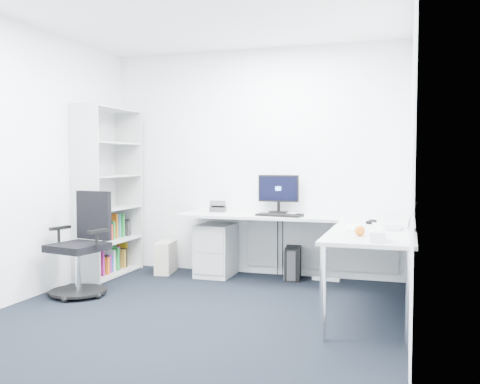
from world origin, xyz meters
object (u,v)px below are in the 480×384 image
(bookshelf, at_px, (108,192))
(laptop, at_px, (389,216))
(task_chair, at_px, (77,244))
(monitor, at_px, (278,193))
(l_desk, at_px, (286,254))

(bookshelf, height_order, laptop, bookshelf)
(task_chair, xyz_separation_m, monitor, (1.73, 1.46, 0.46))
(bookshelf, xyz_separation_m, laptop, (3.24, -0.63, -0.12))
(monitor, relative_size, laptop, 1.42)
(laptop, bearing_deg, task_chair, -169.22)
(task_chair, relative_size, laptop, 3.16)
(monitor, bearing_deg, task_chair, -142.54)
(l_desk, distance_m, monitor, 0.85)
(task_chair, height_order, laptop, task_chair)
(l_desk, height_order, laptop, laptop)
(bookshelf, distance_m, laptop, 3.30)
(l_desk, relative_size, laptop, 7.80)
(bookshelf, distance_m, task_chair, 1.09)
(monitor, bearing_deg, laptop, -44.11)
(l_desk, distance_m, laptop, 1.31)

